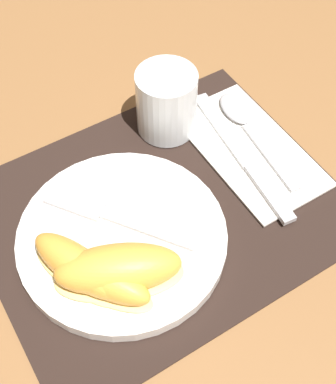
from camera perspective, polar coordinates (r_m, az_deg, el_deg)
ground_plane at (r=0.63m, az=-0.76°, el=-1.93°), size 3.00×3.00×0.00m
placemat at (r=0.62m, az=-0.76°, el=-1.83°), size 0.40×0.32×0.00m
plate at (r=0.59m, az=-4.90°, el=-4.87°), size 0.23×0.23×0.02m
juice_glass at (r=0.68m, az=-0.16°, el=9.24°), size 0.08×0.08×0.09m
napkin at (r=0.68m, az=8.64°, el=4.59°), size 0.11×0.20×0.00m
knife at (r=0.67m, az=8.02°, el=3.75°), size 0.04×0.22×0.01m
spoon at (r=0.71m, az=8.16°, el=7.54°), size 0.04×0.18×0.01m
fork at (r=0.60m, az=-6.40°, el=-2.40°), size 0.12×0.16×0.00m
citrus_wedge_0 at (r=0.55m, az=-9.61°, el=-7.89°), size 0.08×0.12×0.04m
citrus_wedge_1 at (r=0.54m, az=-7.45°, el=-9.10°), size 0.10×0.12×0.04m
citrus_wedge_2 at (r=0.54m, az=-5.32°, el=-8.30°), size 0.14×0.11×0.05m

